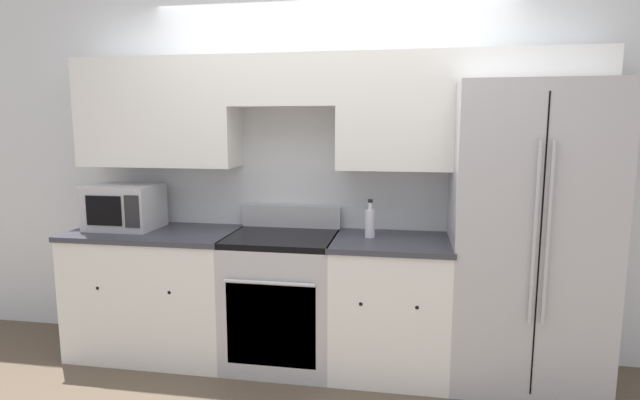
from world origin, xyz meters
TOP-DOWN VIEW (x-y plane):
  - ground_plane at (0.00, 0.00)m, footprint 12.00×12.00m
  - wall_back at (0.01, 0.58)m, footprint 8.00×0.39m
  - lower_cabinets_left at (-1.20, 0.31)m, footprint 1.17×0.64m
  - lower_cabinets_right at (0.47, 0.31)m, footprint 0.77×0.64m
  - oven_range at (-0.26, 0.31)m, footprint 0.73×0.65m
  - refrigerator at (1.31, 0.36)m, footprint 0.92×0.75m
  - microwave at (-1.44, 0.35)m, footprint 0.48×0.38m
  - bottle at (0.33, 0.36)m, footprint 0.07×0.07m

SIDE VIEW (x-z plane):
  - ground_plane at x=0.00m, z-range 0.00..0.00m
  - lower_cabinets_left at x=-1.20m, z-range 0.00..0.90m
  - lower_cabinets_right at x=0.47m, z-range 0.00..0.90m
  - oven_range at x=-0.26m, z-range -0.07..0.99m
  - refrigerator at x=1.31m, z-range 0.00..1.90m
  - bottle at x=0.33m, z-range 0.88..1.13m
  - microwave at x=-1.44m, z-range 0.90..1.22m
  - wall_back at x=0.01m, z-range 0.17..2.77m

